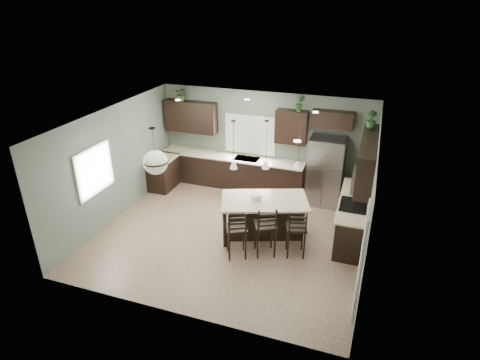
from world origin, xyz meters
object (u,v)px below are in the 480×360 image
serving_dish (256,197)px  bar_stool_right (296,232)px  kitchen_island (264,217)px  plant_back_left (182,94)px  refrigerator (325,171)px  bar_stool_left (237,233)px  bar_stool_center (265,230)px

serving_dish → bar_stool_right: bearing=-24.6°
kitchen_island → bar_stool_right: bar_stool_right is taller
serving_dish → plant_back_left: plant_back_left is taller
refrigerator → bar_stool_right: bearing=-94.8°
bar_stool_left → plant_back_left: (-2.80, 3.31, 2.03)m
serving_dish → bar_stool_right: bar_stool_right is taller
bar_stool_right → refrigerator: bearing=67.9°
bar_stool_left → bar_stool_center: size_ratio=0.96×
refrigerator → bar_stool_center: size_ratio=1.55×
plant_back_left → bar_stool_right: bearing=-35.6°
serving_dish → bar_stool_left: size_ratio=0.21×
bar_stool_right → plant_back_left: plant_back_left is taller
refrigerator → plant_back_left: bearing=176.4°
bar_stool_left → bar_stool_right: (1.19, 0.45, -0.00)m
bar_stool_center → bar_stool_right: 0.66m
refrigerator → bar_stool_left: bearing=-114.7°
kitchen_island → plant_back_left: (-3.13, 2.31, 2.14)m
bar_stool_center → bar_stool_right: (0.63, 0.18, -0.03)m
serving_dish → bar_stool_center: bar_stool_center is taller
refrigerator → bar_stool_right: refrigerator is taller
plant_back_left → bar_stool_center: bearing=-42.2°
serving_dish → plant_back_left: bearing=141.0°
kitchen_island → bar_stool_center: (0.23, -0.73, 0.14)m
refrigerator → bar_stool_center: (-0.85, -2.77, -0.33)m
kitchen_island → serving_dish: size_ratio=8.10×
bar_stool_center → kitchen_island: bearing=81.6°
kitchen_island → bar_stool_center: bar_stool_center is taller
serving_dish → bar_stool_right: 1.23m
refrigerator → bar_stool_left: size_ratio=1.61×
bar_stool_left → bar_stool_right: 1.27m
bar_stool_right → bar_stool_left: bearing=-176.4°
bar_stool_center → bar_stool_right: bearing=-9.8°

